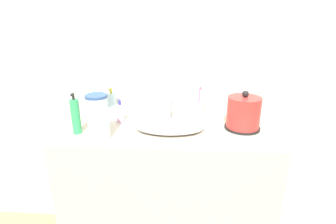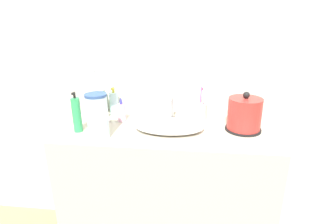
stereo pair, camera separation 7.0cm
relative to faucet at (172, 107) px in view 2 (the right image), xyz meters
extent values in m
cube|color=beige|center=(-0.02, 0.20, 0.29)|extent=(6.00, 0.04, 2.60)
cube|color=#B7AD99|center=(-0.02, -0.09, -0.56)|extent=(1.23, 0.54, 0.91)
ellipsoid|color=white|center=(-0.01, -0.12, -0.07)|extent=(0.40, 0.24, 0.06)
cylinder|color=silver|center=(-0.01, 0.02, -0.01)|extent=(0.02, 0.02, 0.18)
cylinder|color=silver|center=(-0.01, -0.05, 0.07)|extent=(0.02, 0.13, 0.02)
cylinder|color=silver|center=(0.03, 0.02, -0.08)|extent=(0.02, 0.02, 0.04)
cylinder|color=black|center=(0.42, -0.07, -0.10)|extent=(0.20, 0.20, 0.01)
cylinder|color=#B22D28|center=(0.42, -0.07, -0.01)|extent=(0.19, 0.19, 0.19)
sphere|color=black|center=(0.42, -0.07, 0.11)|extent=(0.04, 0.04, 0.04)
cylinder|color=#B7B2A8|center=(0.18, 0.09, -0.05)|extent=(0.07, 0.07, 0.10)
cylinder|color=white|center=(0.19, 0.08, 0.01)|extent=(0.03, 0.02, 0.15)
cylinder|color=#B24CCC|center=(0.17, 0.10, 0.02)|extent=(0.02, 0.02, 0.17)
cylinder|color=#E5333F|center=(0.19, 0.08, 0.02)|extent=(0.02, 0.02, 0.17)
cylinder|color=#2D9956|center=(-0.49, 0.11, -0.01)|extent=(0.05, 0.05, 0.18)
cylinder|color=white|center=(-0.49, 0.11, 0.09)|extent=(0.01, 0.01, 0.02)
cube|color=white|center=(-0.49, 0.10, 0.11)|extent=(0.01, 0.03, 0.01)
cylinder|color=silver|center=(-0.40, 0.11, -0.03)|extent=(0.06, 0.06, 0.15)
cylinder|color=gold|center=(-0.40, 0.11, 0.06)|extent=(0.02, 0.02, 0.02)
cube|color=gold|center=(-0.40, 0.10, 0.08)|extent=(0.01, 0.03, 0.01)
cylinder|color=#2D9956|center=(-0.52, -0.19, 0.00)|extent=(0.05, 0.05, 0.20)
cylinder|color=black|center=(-0.52, -0.19, 0.11)|extent=(0.01, 0.01, 0.02)
cube|color=black|center=(-0.52, -0.20, 0.12)|extent=(0.01, 0.03, 0.01)
cylinder|color=#EAA8C6|center=(-0.31, -0.01, -0.05)|extent=(0.05, 0.05, 0.11)
cylinder|color=#333399|center=(-0.31, -0.01, 0.02)|extent=(0.02, 0.02, 0.02)
cone|color=#333399|center=(-0.31, -0.01, 0.04)|extent=(0.02, 0.02, 0.02)
cylinder|color=silver|center=(-0.43, -0.04, -0.10)|extent=(0.09, 0.09, 0.01)
cylinder|color=silver|center=(-0.43, -0.04, 0.00)|extent=(0.01, 0.01, 0.19)
torus|color=silver|center=(-0.43, -0.04, 0.16)|extent=(0.14, 0.01, 0.14)
cylinder|color=silver|center=(-0.43, -0.04, 0.16)|extent=(0.11, 0.00, 0.11)
cylinder|color=#B2DBEA|center=(-0.37, -0.27, 0.01)|extent=(0.11, 0.11, 0.23)
cylinder|color=#2D4C84|center=(-0.37, -0.27, 0.14)|extent=(0.11, 0.11, 0.01)
camera|label=1|loc=(0.07, -1.51, 0.50)|focal=28.00mm
camera|label=2|loc=(0.14, -1.50, 0.50)|focal=28.00mm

